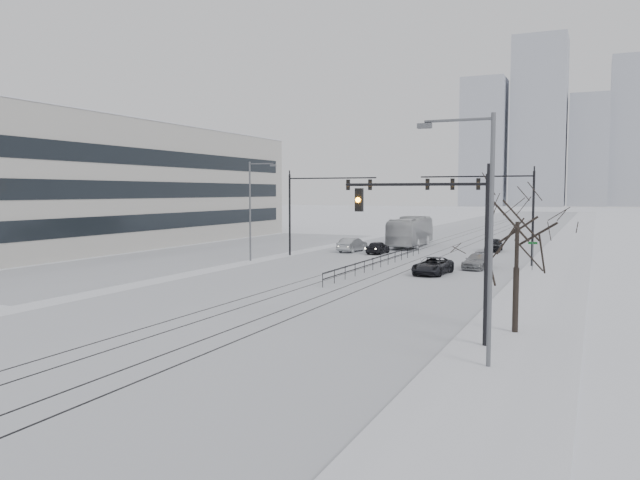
{
  "coord_description": "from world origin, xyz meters",
  "views": [
    {
      "loc": [
        16.36,
        -19.1,
        6.3
      ],
      "look_at": [
        0.09,
        17.38,
        3.2
      ],
      "focal_mm": 35.0,
      "sensor_mm": 36.0,
      "label": 1
    }
  ],
  "objects": [
    {
      "name": "curb",
      "position": [
        11.05,
        60.0,
        0.06
      ],
      "size": [
        0.1,
        260.0,
        0.12
      ],
      "primitive_type": "cube",
      "color": "gray",
      "rests_on": "ground"
    },
    {
      "name": "sedan_nb_far",
      "position": [
        6.42,
        48.29,
        0.7
      ],
      "size": [
        1.84,
        4.18,
        1.4
      ],
      "primitive_type": "imported",
      "rotation": [
        0.0,
        0.0,
        0.05
      ],
      "color": "black",
      "rests_on": "ground"
    },
    {
      "name": "street_light_west",
      "position": [
        -12.2,
        30.0,
        5.21
      ],
      "size": [
        2.73,
        0.25,
        9.0
      ],
      "color": "#595B60",
      "rests_on": "ground"
    },
    {
      "name": "sidewalk_east",
      "position": [
        13.5,
        60.0,
        0.08
      ],
      "size": [
        5.0,
        260.0,
        0.16
      ],
      "primitive_type": "cube",
      "color": "white",
      "rests_on": "ground"
    },
    {
      "name": "office_building",
      "position": [
        -37.97,
        35.0,
        7.06
      ],
      "size": [
        20.2,
        62.2,
        14.11
      ],
      "color": "beige",
      "rests_on": "ground"
    },
    {
      "name": "road",
      "position": [
        0.0,
        60.0,
        0.01
      ],
      "size": [
        22.0,
        260.0,
        0.02
      ],
      "primitive_type": "cube",
      "color": "silver",
      "rests_on": "ground"
    },
    {
      "name": "sedan_nb_front",
      "position": [
        5.01,
        27.43,
        0.65
      ],
      "size": [
        2.53,
        4.84,
        1.3
      ],
      "primitive_type": "imported",
      "rotation": [
        0.0,
        0.0,
        -0.08
      ],
      "color": "black",
      "rests_on": "ground"
    },
    {
      "name": "skyline",
      "position": [
        5.02,
        273.63,
        30.65
      ],
      "size": [
        96.0,
        48.0,
        72.0
      ],
      "color": "#AAAFBB",
      "rests_on": "ground"
    },
    {
      "name": "sedan_sb_outer",
      "position": [
        -7.04,
        41.69,
        0.74
      ],
      "size": [
        1.92,
        4.59,
        1.47
      ],
      "primitive_type": "imported",
      "rotation": [
        0.0,
        0.0,
        3.06
      ],
      "color": "#A2A5A9",
      "rests_on": "ground"
    },
    {
      "name": "box_truck",
      "position": [
        -3.19,
        50.31,
        1.71
      ],
      "size": [
        3.59,
        12.39,
        3.41
      ],
      "primitive_type": "imported",
      "rotation": [
        0.0,
        0.0,
        3.2
      ],
      "color": "#B4B6B8",
      "rests_on": "ground"
    },
    {
      "name": "ground",
      "position": [
        0.0,
        0.0,
        0.0
      ],
      "size": [
        500.0,
        500.0,
        0.0
      ],
      "primitive_type": "plane",
      "color": "white",
      "rests_on": "ground"
    },
    {
      "name": "traffic_mast_nw",
      "position": [
        -8.52,
        36.0,
        5.57
      ],
      "size": [
        9.1,
        0.37,
        8.0
      ],
      "color": "black",
      "rests_on": "ground"
    },
    {
      "name": "median_fence",
      "position": [
        0.0,
        30.0,
        0.53
      ],
      "size": [
        0.06,
        24.0,
        1.0
      ],
      "color": "black",
      "rests_on": "ground"
    },
    {
      "name": "traffic_mast_ne",
      "position": [
        8.15,
        34.99,
        5.76
      ],
      "size": [
        9.6,
        0.37,
        8.0
      ],
      "color": "black",
      "rests_on": "ground"
    },
    {
      "name": "tram_rails",
      "position": [
        -0.0,
        40.0,
        0.02
      ],
      "size": [
        5.3,
        180.0,
        0.01
      ],
      "color": "black",
      "rests_on": "ground"
    },
    {
      "name": "street_sign",
      "position": [
        11.8,
        32.0,
        1.61
      ],
      "size": [
        0.7,
        0.06,
        2.4
      ],
      "color": "#595B60",
      "rests_on": "ground"
    },
    {
      "name": "street_light_east",
      "position": [
        12.7,
        3.0,
        5.21
      ],
      "size": [
        2.73,
        0.25,
        9.0
      ],
      "color": "#595B60",
      "rests_on": "ground"
    },
    {
      "name": "bare_tree",
      "position": [
        13.2,
        9.0,
        4.49
      ],
      "size": [
        4.4,
        4.4,
        6.1
      ],
      "color": "black",
      "rests_on": "ground"
    },
    {
      "name": "sedan_sb_inner",
      "position": [
        -3.92,
        40.81,
        0.64
      ],
      "size": [
        1.62,
        3.82,
        1.29
      ],
      "primitive_type": "imported",
      "rotation": [
        0.0,
        0.0,
        3.11
      ],
      "color": "black",
      "rests_on": "ground"
    },
    {
      "name": "sedan_nb_right",
      "position": [
        7.51,
        32.31,
        0.62
      ],
      "size": [
        2.14,
        4.42,
        1.24
      ],
      "primitive_type": "imported",
      "rotation": [
        0.0,
        0.0,
        -0.1
      ],
      "color": "gray",
      "rests_on": "ground"
    },
    {
      "name": "parking_strip",
      "position": [
        -20.0,
        35.0,
        0.01
      ],
      "size": [
        14.0,
        60.0,
        0.03
      ],
      "primitive_type": "cube",
      "color": "silver",
      "rests_on": "ground"
    },
    {
      "name": "traffic_mast_near",
      "position": [
        10.79,
        6.0,
        4.56
      ],
      "size": [
        6.1,
        0.37,
        7.0
      ],
      "color": "black",
      "rests_on": "ground"
    }
  ]
}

